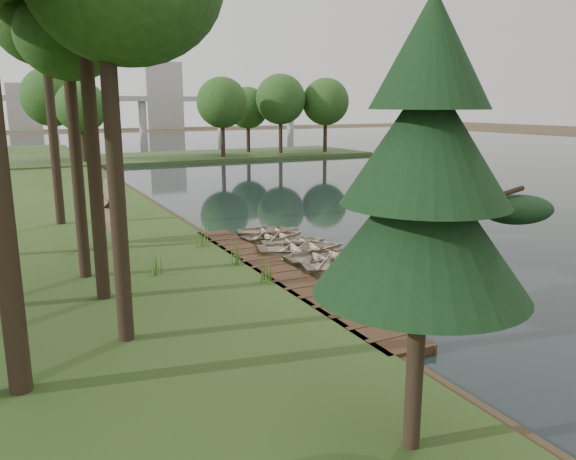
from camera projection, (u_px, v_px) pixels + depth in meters
name	position (u px, v px, depth m)	size (l,w,h in m)	color
ground	(316.00, 274.00, 22.48)	(300.00, 300.00, 0.00)	#3D2F1D
water	(487.00, 176.00, 53.09)	(130.00, 200.00, 0.05)	black
boardwalk	(280.00, 275.00, 21.75)	(1.60, 16.00, 0.30)	#392516
peninsula	(173.00, 157.00, 69.51)	(50.00, 14.00, 0.45)	#32471F
far_trees	(143.00, 106.00, 66.69)	(45.60, 5.60, 8.80)	black
bridge	(109.00, 103.00, 130.90)	(95.90, 4.00, 8.60)	#A5A5A0
building_a	(162.00, 96.00, 155.68)	(10.00, 8.00, 18.00)	#A5A5A0
building_b	(24.00, 107.00, 145.32)	(8.00, 8.00, 12.00)	#A5A5A0
rowboat_0	(415.00, 299.00, 18.37)	(2.40, 3.36, 0.69)	#297465
rowboat_1	(399.00, 285.00, 19.70)	(2.50, 3.51, 0.73)	tan
rowboat_2	(371.00, 275.00, 20.81)	(2.58, 3.62, 0.75)	tan
rowboat_3	(351.00, 263.00, 22.25)	(2.86, 4.00, 0.83)	tan
rowboat_4	(326.00, 255.00, 23.66)	(2.58, 3.62, 0.75)	tan
rowboat_5	(301.00, 246.00, 24.95)	(2.83, 3.96, 0.82)	tan
rowboat_6	(294.00, 241.00, 26.37)	(2.25, 3.14, 0.65)	tan
rowboat_7	(274.00, 235.00, 27.52)	(2.34, 3.28, 0.68)	tan
rowboat_8	(268.00, 230.00, 28.59)	(2.33, 3.26, 0.68)	tan
stored_rowboat	(117.00, 236.00, 26.25)	(2.22, 3.11, 0.64)	tan
tree_4	(65.00, 26.00, 19.18)	(3.95, 3.95, 10.77)	black
tree_6	(41.00, 1.00, 28.02)	(3.98, 3.98, 13.34)	black
pine_tree	(425.00, 179.00, 9.53)	(3.80, 3.80, 8.14)	black
reeds_0	(264.00, 269.00, 20.61)	(0.60, 0.60, 0.87)	#3F661E
reeds_1	(239.00, 252.00, 22.74)	(0.60, 0.60, 0.92)	#3F661E
reeds_2	(157.00, 264.00, 21.21)	(0.60, 0.60, 0.89)	#3F661E
reeds_3	(202.00, 235.00, 25.49)	(0.60, 0.60, 1.07)	#3F661E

